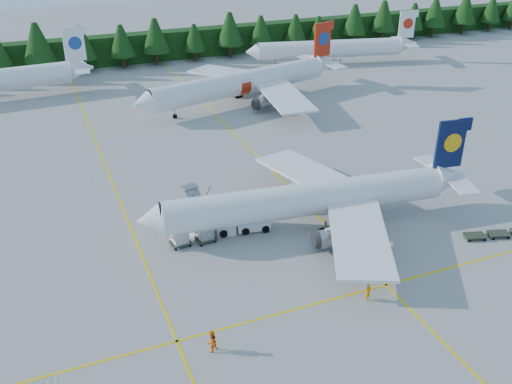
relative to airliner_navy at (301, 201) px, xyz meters
name	(u,v)px	position (x,y,z in m)	size (l,w,h in m)	color
ground	(300,264)	(-3.19, -6.54, -3.18)	(320.00, 320.00, 0.00)	#9A9A95
taxi_stripe_a	(120,200)	(-17.19, 13.46, -3.17)	(0.25, 120.00, 0.01)	yellow
taxi_stripe_b	(274,173)	(2.81, 13.46, -3.17)	(0.25, 120.00, 0.01)	yellow
taxi_stripe_cross	(329,300)	(-3.19, -12.54, -3.17)	(80.00, 0.25, 0.01)	yellow
treeline_hedge	(132,48)	(-3.19, 75.46, -0.18)	(220.00, 4.00, 6.00)	black
airliner_navy	(301,201)	(0.00, 0.00, 0.00)	(36.31, 29.73, 10.57)	white
airliner_red	(237,84)	(7.93, 40.98, 0.31)	(39.29, 31.95, 11.61)	white
airliner_far_right	(325,49)	(34.23, 58.49, 0.13)	(35.83, 10.78, 10.56)	white
airstairs	(206,222)	(-9.63, 3.42, -2.37)	(4.47, 6.07, 3.72)	white
service_truck	(243,219)	(-6.00, 1.67, -1.80)	(6.03, 3.02, 2.78)	white
dolly_train	(499,233)	(18.58, -9.80, -2.78)	(7.63, 3.12, 0.12)	#343929
uld_pair	(193,235)	(-11.79, 1.05, -2.12)	(4.84, 1.97, 1.58)	#343929
crew_a	(368,292)	(0.02, -13.76, -2.34)	(0.61, 0.40, 1.68)	orange
crew_b	(212,341)	(-14.89, -14.63, -2.21)	(0.94, 0.73, 1.94)	#FF6105
crew_c	(365,211)	(7.47, -1.21, -2.25)	(0.76, 0.52, 1.85)	#FF3D05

